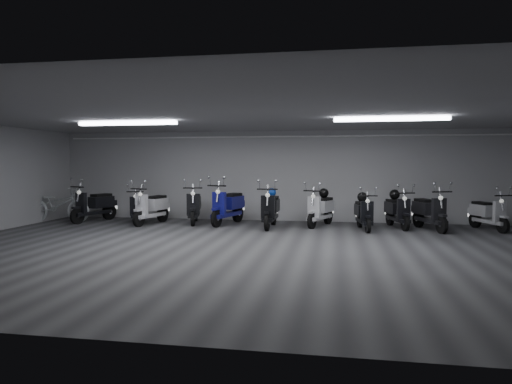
% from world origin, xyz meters
% --- Properties ---
extents(floor, '(14.00, 10.00, 0.01)m').
position_xyz_m(floor, '(0.00, 0.00, -0.01)').
color(floor, '#37373A').
rests_on(floor, ground).
extents(ceiling, '(14.00, 10.00, 0.01)m').
position_xyz_m(ceiling, '(0.00, 0.00, 2.80)').
color(ceiling, gray).
rests_on(ceiling, ground).
extents(back_wall, '(14.00, 0.01, 2.80)m').
position_xyz_m(back_wall, '(0.00, 5.00, 1.40)').
color(back_wall, '#9F9FA2').
rests_on(back_wall, ground).
extents(front_wall, '(14.00, 0.01, 2.80)m').
position_xyz_m(front_wall, '(0.00, -5.00, 1.40)').
color(front_wall, '#9F9FA2').
rests_on(front_wall, ground).
extents(fluor_strip_left, '(2.40, 0.18, 0.08)m').
position_xyz_m(fluor_strip_left, '(-3.00, 1.00, 2.74)').
color(fluor_strip_left, white).
rests_on(fluor_strip_left, ceiling).
extents(fluor_strip_right, '(2.40, 0.18, 0.08)m').
position_xyz_m(fluor_strip_right, '(3.00, 1.00, 2.74)').
color(fluor_strip_right, white).
rests_on(fluor_strip_right, ceiling).
extents(conduit, '(13.60, 0.05, 0.05)m').
position_xyz_m(conduit, '(0.00, 4.92, 2.62)').
color(conduit, white).
rests_on(conduit, back_wall).
extents(scooter_0, '(1.20, 1.93, 1.37)m').
position_xyz_m(scooter_0, '(-5.44, 3.72, 0.68)').
color(scooter_0, black).
rests_on(scooter_0, floor).
extents(scooter_1, '(1.07, 1.71, 1.21)m').
position_xyz_m(scooter_1, '(-4.08, 3.80, 0.60)').
color(scooter_1, black).
rests_on(scooter_1, floor).
extents(scooter_2, '(0.97, 1.88, 1.34)m').
position_xyz_m(scooter_2, '(-3.48, 3.48, 0.67)').
color(scooter_2, silver).
rests_on(scooter_2, floor).
extents(scooter_3, '(1.02, 1.91, 1.36)m').
position_xyz_m(scooter_3, '(-2.30, 3.89, 0.68)').
color(scooter_3, black).
rests_on(scooter_3, floor).
extents(scooter_4, '(1.14, 2.05, 1.45)m').
position_xyz_m(scooter_4, '(-1.26, 3.82, 0.73)').
color(scooter_4, navy).
rests_on(scooter_4, floor).
extents(scooter_5, '(0.63, 1.85, 1.38)m').
position_xyz_m(scooter_5, '(0.08, 3.37, 0.69)').
color(scooter_5, black).
rests_on(scooter_5, floor).
extents(scooter_6, '(1.17, 1.83, 1.29)m').
position_xyz_m(scooter_6, '(1.44, 3.87, 0.65)').
color(scooter_6, silver).
rests_on(scooter_6, floor).
extents(scooter_7, '(0.76, 1.66, 1.19)m').
position_xyz_m(scooter_7, '(2.61, 3.34, 0.60)').
color(scooter_7, black).
rests_on(scooter_7, floor).
extents(scooter_8, '(0.95, 1.77, 1.25)m').
position_xyz_m(scooter_8, '(3.55, 3.88, 0.63)').
color(scooter_8, black).
rests_on(scooter_8, floor).
extents(scooter_9, '(1.13, 1.88, 1.33)m').
position_xyz_m(scooter_9, '(4.34, 3.58, 0.66)').
color(scooter_9, black).
rests_on(scooter_9, floor).
extents(bicycle, '(2.06, 0.79, 1.31)m').
position_xyz_m(bicycle, '(-6.50, 3.49, 0.66)').
color(bicycle, white).
rests_on(bicycle, floor).
extents(scooter_10, '(1.07, 1.70, 1.20)m').
position_xyz_m(scooter_10, '(5.89, 3.84, 0.60)').
color(scooter_10, silver).
rests_on(scooter_10, floor).
extents(helmet_0, '(0.29, 0.29, 0.29)m').
position_xyz_m(helmet_0, '(3.49, 4.11, 0.92)').
color(helmet_0, black).
rests_on(helmet_0, scooter_8).
extents(helmet_1, '(0.24, 0.24, 0.24)m').
position_xyz_m(helmet_1, '(0.08, 3.63, 0.97)').
color(helmet_1, '#0D3499').
rests_on(helmet_1, scooter_5).
extents(helmet_2, '(0.28, 0.28, 0.28)m').
position_xyz_m(helmet_2, '(1.52, 4.10, 0.94)').
color(helmet_2, black).
rests_on(helmet_2, scooter_6).
extents(helmet_3, '(0.27, 0.27, 0.27)m').
position_xyz_m(helmet_3, '(2.58, 3.56, 0.88)').
color(helmet_3, black).
rests_on(helmet_3, scooter_7).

